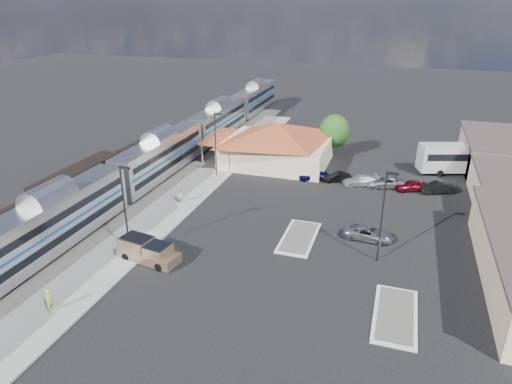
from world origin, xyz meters
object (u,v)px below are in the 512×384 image
(station_depot, at_px, (277,143))
(pickup_truck, at_px, (148,251))
(coach_bus, at_px, (467,157))
(suv, at_px, (368,233))

(station_depot, xyz_separation_m, pickup_truck, (-3.94, -30.66, -2.14))
(pickup_truck, distance_m, coach_bus, 46.14)
(station_depot, xyz_separation_m, suv, (15.36, -20.01, -2.44))
(station_depot, height_order, suv, station_depot)
(station_depot, relative_size, coach_bus, 1.37)
(pickup_truck, xyz_separation_m, suv, (19.30, 10.65, -0.30))
(pickup_truck, height_order, suv, pickup_truck)
(suv, height_order, coach_bus, coach_bus)
(station_depot, xyz_separation_m, coach_bus, (26.56, 3.93, -0.70))
(coach_bus, bearing_deg, suv, 136.84)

